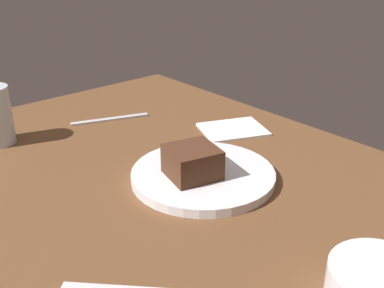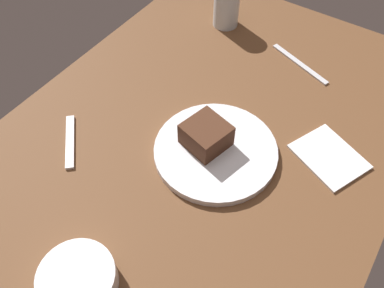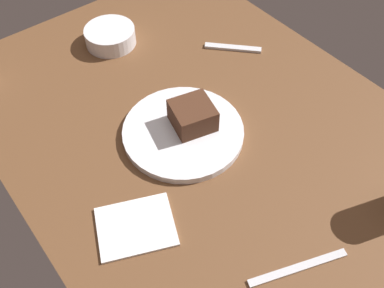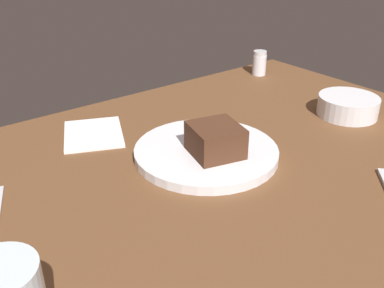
% 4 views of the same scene
% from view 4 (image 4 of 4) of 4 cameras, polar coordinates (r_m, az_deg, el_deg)
% --- Properties ---
extents(dining_table, '(1.20, 0.84, 0.03)m').
position_cam_4_polar(dining_table, '(0.77, 2.92, -4.51)').
color(dining_table, brown).
rests_on(dining_table, ground).
extents(dessert_plate, '(0.27, 0.27, 0.02)m').
position_cam_4_polar(dessert_plate, '(0.81, 1.87, -1.06)').
color(dessert_plate, silver).
rests_on(dessert_plate, dining_table).
extents(chocolate_cake_slice, '(0.10, 0.11, 0.05)m').
position_cam_4_polar(chocolate_cake_slice, '(0.77, 3.10, 0.55)').
color(chocolate_cake_slice, '#472819').
rests_on(chocolate_cake_slice, dessert_plate).
extents(salt_shaker, '(0.04, 0.04, 0.07)m').
position_cam_4_polar(salt_shaker, '(1.27, 8.88, 10.50)').
color(salt_shaker, silver).
rests_on(salt_shaker, dining_table).
extents(side_bowl, '(0.13, 0.13, 0.04)m').
position_cam_4_polar(side_bowl, '(1.04, 19.86, 4.75)').
color(side_bowl, silver).
rests_on(side_bowl, dining_table).
extents(folded_napkin, '(0.16, 0.18, 0.01)m').
position_cam_4_polar(folded_napkin, '(0.91, -12.87, 1.31)').
color(folded_napkin, white).
rests_on(folded_napkin, dining_table).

